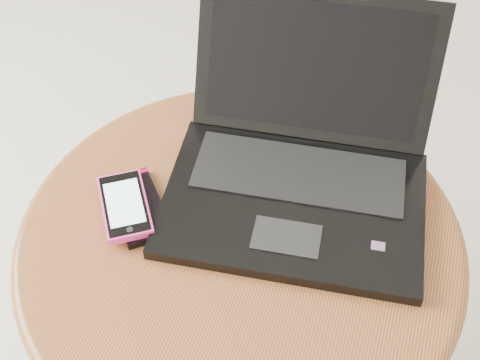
% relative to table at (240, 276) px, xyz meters
% --- Properties ---
extents(table, '(0.61, 0.61, 0.49)m').
position_rel_table_xyz_m(table, '(0.00, 0.00, 0.00)').
color(table, '#502310').
rests_on(table, ground).
extents(laptop, '(0.38, 0.38, 0.22)m').
position_rel_table_xyz_m(laptop, '(0.05, 0.11, 0.14)').
color(laptop, black).
rests_on(laptop, table).
extents(phone_black, '(0.13, 0.14, 0.01)m').
position_rel_table_xyz_m(phone_black, '(-0.15, -0.00, 0.11)').
color(phone_black, black).
rests_on(phone_black, table).
extents(phone_pink, '(0.11, 0.13, 0.01)m').
position_rel_table_xyz_m(phone_pink, '(-0.16, -0.01, 0.12)').
color(phone_pink, '#FF3B9F').
rests_on(phone_pink, phone_black).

